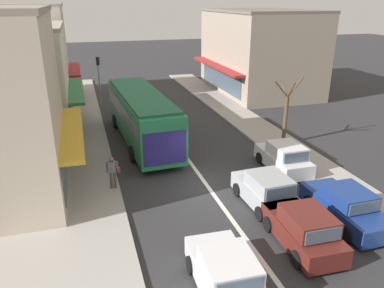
# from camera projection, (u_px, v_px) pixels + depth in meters

# --- Properties ---
(ground_plane) EXTENTS (140.00, 140.00, 0.00)m
(ground_plane) POSITION_uv_depth(u_px,v_px,m) (207.00, 185.00, 18.60)
(ground_plane) COLOR #2D2D30
(lane_centre_line) EXTENTS (0.20, 28.00, 0.01)m
(lane_centre_line) POSITION_uv_depth(u_px,v_px,m) (185.00, 155.00, 22.17)
(lane_centre_line) COLOR silver
(lane_centre_line) RESTS_ON ground
(sidewalk_left) EXTENTS (5.20, 44.00, 0.14)m
(sidewalk_left) POSITION_uv_depth(u_px,v_px,m) (65.00, 154.00, 22.10)
(sidewalk_left) COLOR #A39E96
(sidewalk_left) RESTS_ON ground
(kerb_right) EXTENTS (2.80, 44.00, 0.12)m
(kerb_right) POSITION_uv_depth(u_px,v_px,m) (264.00, 133.00, 25.60)
(kerb_right) COLOR #A39E96
(kerb_right) RESTS_ON ground
(shopfront_mid_block) EXTENTS (8.77, 8.82, 7.13)m
(shopfront_mid_block) POSITION_uv_depth(u_px,v_px,m) (7.00, 81.00, 24.74)
(shopfront_mid_block) COLOR silver
(shopfront_mid_block) RESTS_ON ground
(shopfront_far_end) EXTENTS (8.67, 7.45, 8.31)m
(shopfront_far_end) POSITION_uv_depth(u_px,v_px,m) (21.00, 55.00, 32.09)
(shopfront_far_end) COLOR beige
(shopfront_far_end) RESTS_ON ground
(building_right_far) EXTENTS (8.95, 12.31, 7.75)m
(building_right_far) POSITION_uv_depth(u_px,v_px,m) (259.00, 52.00, 36.34)
(building_right_far) COLOR gray
(building_right_far) RESTS_ON ground
(city_bus) EXTENTS (3.13, 10.97, 3.23)m
(city_bus) POSITION_uv_depth(u_px,v_px,m) (142.00, 114.00, 23.63)
(city_bus) COLOR #237A4C
(city_bus) RESTS_ON ground
(hatchback_adjacent_lane_trail) EXTENTS (1.92, 3.76, 1.54)m
(hatchback_adjacent_lane_trail) POSITION_uv_depth(u_px,v_px,m) (304.00, 229.00, 13.81)
(hatchback_adjacent_lane_trail) COLOR #561E19
(hatchback_adjacent_lane_trail) RESTS_ON ground
(sedan_behind_bus_near) EXTENTS (2.02, 4.27, 1.47)m
(sedan_behind_bus_near) POSITION_uv_depth(u_px,v_px,m) (228.00, 278.00, 11.48)
(sedan_behind_bus_near) COLOR silver
(sedan_behind_bus_near) RESTS_ON ground
(hatchback_queue_far_back) EXTENTS (1.91, 3.75, 1.54)m
(hatchback_queue_far_back) POSITION_uv_depth(u_px,v_px,m) (266.00, 191.00, 16.57)
(hatchback_queue_far_back) COLOR #9EA3A8
(hatchback_queue_far_back) RESTS_ON ground
(parked_sedan_kerb_front) EXTENTS (1.91, 4.21, 1.47)m
(parked_sedan_kerb_front) POSITION_uv_depth(u_px,v_px,m) (346.00, 207.00, 15.42)
(parked_sedan_kerb_front) COLOR navy
(parked_sedan_kerb_front) RESTS_ON ground
(parked_hatchback_kerb_second) EXTENTS (1.85, 3.71, 1.54)m
(parked_hatchback_kerb_second) POSITION_uv_depth(u_px,v_px,m) (284.00, 158.00, 20.03)
(parked_hatchback_kerb_second) COLOR silver
(parked_hatchback_kerb_second) RESTS_ON ground
(traffic_light_downstreet) EXTENTS (0.33, 0.24, 4.20)m
(traffic_light_downstreet) POSITION_uv_depth(u_px,v_px,m) (99.00, 73.00, 31.38)
(traffic_light_downstreet) COLOR gray
(traffic_light_downstreet) RESTS_ON ground
(street_tree_right) EXTENTS (1.98, 1.58, 4.30)m
(street_tree_right) POSITION_uv_depth(u_px,v_px,m) (286.00, 114.00, 23.21)
(street_tree_right) COLOR brown
(street_tree_right) RESTS_ON ground
(pedestrian_with_handbag_near) EXTENTS (0.66, 0.30, 1.63)m
(pedestrian_with_handbag_near) POSITION_uv_depth(u_px,v_px,m) (113.00, 171.00, 17.71)
(pedestrian_with_handbag_near) COLOR #4C4742
(pedestrian_with_handbag_near) RESTS_ON sidewalk_left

